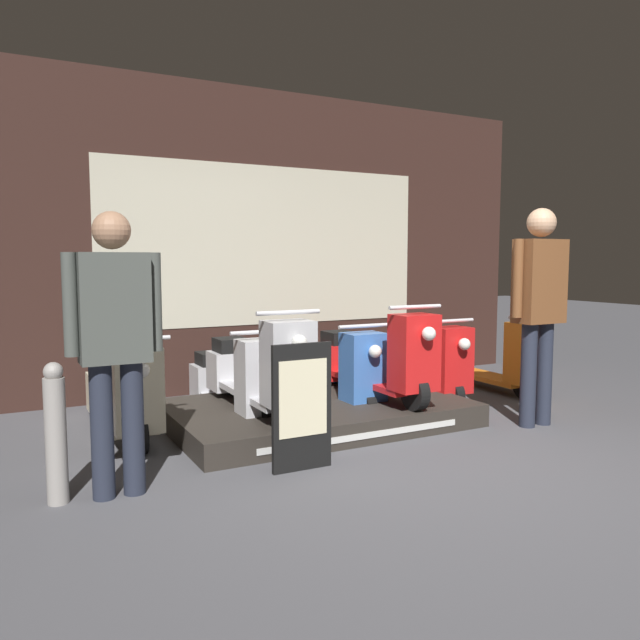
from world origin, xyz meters
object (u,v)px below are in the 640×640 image
scooter_backrow_3 (414,366)px  price_sign_board (302,406)px  scooter_display_left (259,371)px  scooter_backrow_2 (332,374)px  scooter_backrow_1 (236,384)px  person_left_browsing (115,333)px  scooter_display_right (376,361)px  scooter_backrow_4 (486,359)px  person_right_browsing (539,298)px  street_bollard (56,434)px  scooter_backrow_0 (123,395)px

scooter_backrow_3 → price_sign_board: (-1.96, -1.43, 0.11)m
scooter_display_left → scooter_backrow_2: 1.07m
scooter_backrow_1 → person_left_browsing: person_left_browsing is taller
scooter_display_right → price_sign_board: 1.52m
scooter_backrow_4 → person_right_browsing: bearing=-116.7°
scooter_backrow_2 → price_sign_board: (-1.01, -1.43, 0.11)m
scooter_backrow_3 → street_bollard: bearing=-159.5°
scooter_backrow_1 → scooter_backrow_2: bearing=0.0°
person_left_browsing → street_bollard: person_left_browsing is taller
scooter_display_right → scooter_backrow_4: size_ratio=1.00×
scooter_backrow_4 → price_sign_board: bearing=-153.8°
scooter_display_left → scooter_backrow_1: (-0.02, 0.48, -0.19)m
scooter_display_left → person_left_browsing: 1.58m
price_sign_board → scooter_display_right: bearing=38.6°
scooter_display_right → scooter_backrow_4: 1.81m
scooter_backrow_2 → price_sign_board: size_ratio=1.93×
scooter_display_right → scooter_backrow_3: (0.78, 0.48, -0.19)m
scooter_backrow_1 → scooter_display_right: bearing=-23.2°
scooter_display_left → scooter_display_right: size_ratio=1.00×
person_left_browsing → street_bollard: 0.66m
person_right_browsing → street_bollard: bearing=179.3°
scooter_backrow_1 → person_right_browsing: person_right_browsing is taller
scooter_backrow_1 → scooter_backrow_4: same height
scooter_backrow_1 → person_left_browsing: (-1.22, -1.34, 0.65)m
scooter_backrow_4 → street_bollard: scooter_backrow_4 is taller
person_left_browsing → scooter_display_right: bearing=20.0°
person_left_browsing → price_sign_board: bearing=-4.6°
scooter_backrow_2 → scooter_backrow_0: bearing=180.0°
scooter_backrow_0 → scooter_backrow_1: 0.95m
scooter_display_right → scooter_backrow_3: size_ratio=1.00×
scooter_backrow_1 → scooter_backrow_0: bearing=180.0°
scooter_backrow_2 → street_bollard: scooter_backrow_2 is taller
scooter_backrow_1 → scooter_backrow_4: size_ratio=1.00×
price_sign_board → scooter_backrow_4: bearing=26.2°
scooter_display_left → scooter_display_right: same height
price_sign_board → scooter_display_left: bearing=85.3°
person_right_browsing → scooter_display_left: bearing=158.4°
scooter_display_right → scooter_backrow_0: bearing=166.9°
scooter_backrow_3 → person_right_browsing: (0.28, -1.34, 0.76)m
scooter_backrow_4 → scooter_display_left: bearing=-170.3°
scooter_backrow_0 → scooter_backrow_2: size_ratio=1.00×
scooter_backrow_0 → scooter_backrow_3: 2.86m
scooter_display_left → person_right_browsing: 2.40m
scooter_display_right → street_bollard: bearing=-163.2°
scooter_backrow_0 → scooter_backrow_3: same height
person_right_browsing → street_bollard: person_right_browsing is taller
scooter_backrow_0 → scooter_backrow_4: 3.81m
scooter_backrow_4 → person_left_browsing: person_left_browsing is taller
scooter_display_right → scooter_backrow_2: size_ratio=1.00×
street_bollard → scooter_backrow_3: bearing=20.5°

